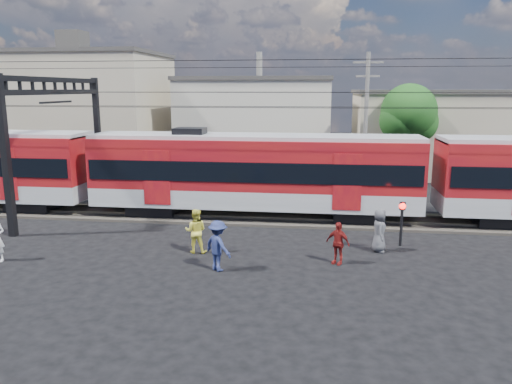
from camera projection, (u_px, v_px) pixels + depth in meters
ground at (221, 275)px, 17.32m from camera, size 120.00×120.00×0.00m
track_bed at (252, 217)px, 25.08m from camera, size 70.00×3.40×0.12m
rail_near at (250, 218)px, 24.32m from camera, size 70.00×0.12×0.12m
rail_far at (254, 211)px, 25.78m from camera, size 70.00×0.12×0.12m
commuter_train at (258, 171)px, 24.56m from camera, size 50.30×3.08×4.17m
catenary at (82, 114)px, 25.14m from camera, size 70.00×9.30×7.52m
building_west at (78, 110)px, 41.84m from camera, size 14.28×10.20×9.30m
building_midwest at (259, 121)px, 43.05m from camera, size 12.24×12.24×7.30m
building_mideast at (461, 131)px, 38.21m from camera, size 16.32×10.20×6.30m
utility_pole_mid at (366, 120)px, 30.21m from camera, size 1.80×0.24×8.50m
tree_near at (411, 115)px, 32.78m from camera, size 3.82×3.64×6.72m
pedestrian_b at (196, 231)px, 19.60m from camera, size 0.89×0.71×1.76m
pedestrian_c at (218, 246)px, 17.65m from camera, size 1.35×1.25×1.83m
pedestrian_d at (338, 243)px, 18.33m from camera, size 1.01×0.81×1.60m
pedestrian_e at (379, 230)px, 19.72m from camera, size 0.58×0.87×1.73m
crossing_signal at (402, 216)px, 20.34m from camera, size 0.27×0.27×1.86m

